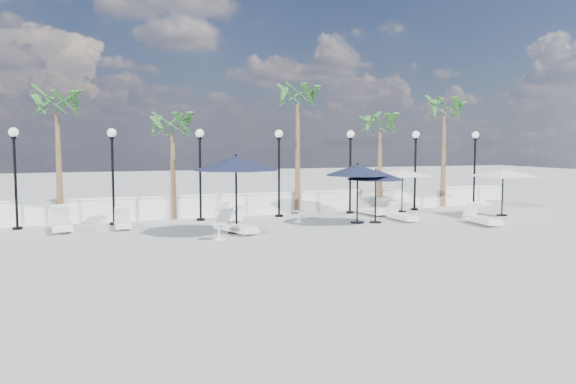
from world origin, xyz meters
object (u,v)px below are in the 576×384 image
object	(u,v)px
lounger_4	(386,210)
lounger_5	(402,216)
lounger_3	(228,215)
parasol_cream_sq_b	(503,170)
lounger_0	(123,222)
lounger_2	(236,226)
parasol_navy_left	(236,164)
lounger_7	(482,219)
parasol_navy_right	(376,175)
lounger_1	(62,224)
parasol_cream_sq_a	(403,170)
parasol_navy_mid	(358,170)
lounger_6	(371,210)

from	to	relation	value
lounger_4	lounger_5	xyz separation A→B (m)	(-0.35, -1.91, -0.01)
lounger_3	parasol_cream_sq_b	distance (m)	12.39
lounger_0	lounger_2	world-z (taller)	lounger_2
lounger_2	lounger_3	xyz separation A→B (m)	(0.57, 3.37, -0.02)
parasol_navy_left	parasol_cream_sq_b	distance (m)	12.47
lounger_2	lounger_7	xyz separation A→B (m)	(9.78, -1.39, 0.00)
lounger_5	parasol_navy_right	distance (m)	2.20
lounger_1	parasol_cream_sq_a	size ratio (longest dim) A/B	0.51
parasol_navy_mid	parasol_cream_sq_a	bearing A→B (deg)	34.90
lounger_0	lounger_2	size ratio (longest dim) A/B	0.87
lounger_4	parasol_cream_sq_b	world-z (taller)	parasol_cream_sq_b
lounger_2	parasol_cream_sq_b	bearing A→B (deg)	-17.97
lounger_5	parasol_navy_right	xyz separation A→B (m)	(-1.33, -0.11, 1.74)
lounger_5	lounger_6	xyz separation A→B (m)	(-0.29, 2.17, 0.02)
parasol_navy_mid	parasol_cream_sq_b	xyz separation A→B (m)	(7.17, -0.22, -0.08)
lounger_0	parasol_navy_left	distance (m)	5.13
lounger_0	lounger_7	xyz separation A→B (m)	(13.52, -4.05, 0.03)
lounger_5	parasol_navy_mid	distance (m)	2.83
lounger_6	parasol_navy_right	xyz separation A→B (m)	(-1.04, -2.27, 1.72)
lounger_2	lounger_3	world-z (taller)	lounger_2
parasol_navy_mid	lounger_3	bearing A→B (deg)	151.66
lounger_1	parasol_navy_mid	distance (m)	11.57
lounger_3	lounger_7	xyz separation A→B (m)	(9.20, -4.76, 0.02)
parasol_navy_right	parasol_cream_sq_a	size ratio (longest dim) A/B	0.57
parasol_navy_right	parasol_cream_sq_a	xyz separation A→B (m)	(3.01, 2.81, 0.03)
lounger_4	parasol_navy_right	xyz separation A→B (m)	(-1.68, -2.02, 1.73)
parasol_navy_right	parasol_cream_sq_a	bearing A→B (deg)	43.07
parasol_navy_mid	parasol_navy_right	bearing A→B (deg)	-15.82
parasol_cream_sq_a	lounger_2	bearing A→B (deg)	-159.42
lounger_6	lounger_7	size ratio (longest dim) A/B	0.94
parasol_cream_sq_a	lounger_3	bearing A→B (deg)	-179.75
parasol_navy_left	lounger_6	bearing A→B (deg)	21.57
lounger_3	lounger_6	distance (m)	6.55
lounger_7	parasol_cream_sq_a	distance (m)	5.15
lounger_1	lounger_7	bearing A→B (deg)	-19.17
lounger_0	lounger_5	size ratio (longest dim) A/B	1.03
lounger_0	parasol_navy_mid	world-z (taller)	parasol_navy_mid
lounger_1	lounger_4	distance (m)	13.66
lounger_1	parasol_navy_mid	bearing A→B (deg)	-14.21
lounger_7	parasol_navy_right	world-z (taller)	parasol_navy_right
lounger_3	lounger_5	bearing A→B (deg)	-29.91
lounger_0	parasol_navy_mid	distance (m)	9.47
parasol_navy_right	parasol_cream_sq_b	xyz separation A→B (m)	(6.44, -0.01, 0.11)
lounger_0	parasol_cream_sq_b	xyz separation A→B (m)	(16.25, -2.07, 1.85)
lounger_1	lounger_7	distance (m)	16.23
lounger_2	lounger_6	size ratio (longest dim) A/B	1.07
lounger_7	parasol_cream_sq_b	world-z (taller)	parasol_cream_sq_b
lounger_3	lounger_0	bearing A→B (deg)	-179.19
parasol_navy_left	parasol_navy_right	xyz separation A→B (m)	(6.01, 0.51, -0.56)
lounger_2	parasol_navy_mid	xyz separation A→B (m)	(5.34, 0.80, 1.90)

